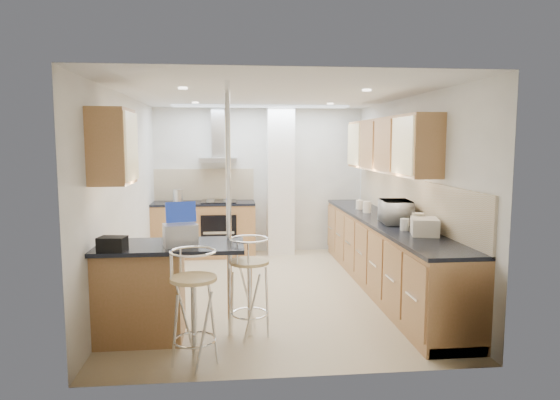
{
  "coord_description": "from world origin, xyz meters",
  "views": [
    {
      "loc": [
        -0.52,
        -6.27,
        1.93
      ],
      "look_at": [
        0.14,
        0.2,
        1.16
      ],
      "focal_mm": 32.0,
      "sensor_mm": 36.0,
      "label": 1
    }
  ],
  "objects": [
    {
      "name": "ground",
      "position": [
        0.0,
        0.0,
        0.0
      ],
      "size": [
        4.8,
        4.8,
        0.0
      ],
      "primitive_type": "plane",
      "color": "#CAB886",
      "rests_on": "ground"
    },
    {
      "name": "room_shell",
      "position": [
        0.32,
        0.38,
        1.54
      ],
      "size": [
        3.64,
        4.84,
        2.51
      ],
      "color": "beige",
      "rests_on": "ground"
    },
    {
      "name": "right_counter",
      "position": [
        1.5,
        0.0,
        0.46
      ],
      "size": [
        0.63,
        4.4,
        0.92
      ],
      "color": "#A07540",
      "rests_on": "ground"
    },
    {
      "name": "back_counter",
      "position": [
        -0.95,
        2.1,
        0.46
      ],
      "size": [
        1.7,
        0.63,
        0.92
      ],
      "color": "#A07540",
      "rests_on": "ground"
    },
    {
      "name": "peninsula",
      "position": [
        -1.12,
        -1.45,
        0.48
      ],
      "size": [
        1.47,
        0.72,
        0.94
      ],
      "color": "#A07540",
      "rests_on": "ground"
    },
    {
      "name": "microwave",
      "position": [
        1.53,
        -0.36,
        1.06
      ],
      "size": [
        0.4,
        0.55,
        0.29
      ],
      "primitive_type": "imported",
      "rotation": [
        0.0,
        0.0,
        1.48
      ],
      "color": "silver",
      "rests_on": "right_counter"
    },
    {
      "name": "laptop",
      "position": [
        -0.99,
        -1.54,
        1.05
      ],
      "size": [
        0.35,
        0.3,
        0.21
      ],
      "primitive_type": "cube",
      "rotation": [
        0.0,
        0.0,
        0.25
      ],
      "color": "#A6A8AE",
      "rests_on": "peninsula"
    },
    {
      "name": "bag",
      "position": [
        -1.58,
        -1.7,
        1.01
      ],
      "size": [
        0.27,
        0.21,
        0.13
      ],
      "primitive_type": "cube",
      "rotation": [
        0.0,
        0.0,
        -0.17
      ],
      "color": "black",
      "rests_on": "peninsula"
    },
    {
      "name": "bar_stool_near",
      "position": [
        -0.83,
        -2.1,
        0.51
      ],
      "size": [
        0.52,
        0.52,
        1.03
      ],
      "primitive_type": null,
      "rotation": [
        0.0,
        0.0,
        -0.29
      ],
      "color": "#DCBD76",
      "rests_on": "ground"
    },
    {
      "name": "bar_stool_end",
      "position": [
        -0.33,
        -1.47,
        0.5
      ],
      "size": [
        0.57,
        0.57,
        1.0
      ],
      "primitive_type": null,
      "rotation": [
        0.0,
        0.0,
        0.86
      ],
      "color": "#DCBD76",
      "rests_on": "ground"
    },
    {
      "name": "jar_a",
      "position": [
        1.43,
        0.6,
        1.0
      ],
      "size": [
        0.13,
        0.13,
        0.16
      ],
      "primitive_type": "cylinder",
      "rotation": [
        0.0,
        0.0,
        0.04
      ],
      "color": "#EFE5CF",
      "rests_on": "right_counter"
    },
    {
      "name": "jar_b",
      "position": [
        1.42,
        0.97,
        0.99
      ],
      "size": [
        0.13,
        0.13,
        0.14
      ],
      "primitive_type": "cylinder",
      "rotation": [
        0.0,
        0.0,
        -0.22
      ],
      "color": "#EFE5CF",
      "rests_on": "right_counter"
    },
    {
      "name": "jar_c",
      "position": [
        1.58,
        -0.93,
        1.03
      ],
      "size": [
        0.15,
        0.15,
        0.21
      ],
      "primitive_type": "cylinder",
      "rotation": [
        0.0,
        0.0,
        0.07
      ],
      "color": "#BDB497",
      "rests_on": "right_counter"
    },
    {
      "name": "jar_d",
      "position": [
        1.46,
        -0.84,
        0.99
      ],
      "size": [
        0.11,
        0.11,
        0.13
      ],
      "primitive_type": "cylinder",
      "rotation": [
        0.0,
        0.0,
        -0.11
      ],
      "color": "silver",
      "rests_on": "right_counter"
    },
    {
      "name": "bread_bin",
      "position": [
        1.58,
        -1.13,
        1.01
      ],
      "size": [
        0.36,
        0.41,
        0.18
      ],
      "primitive_type": "cube",
      "rotation": [
        0.0,
        0.0,
        -0.27
      ],
      "color": "#EFE5CF",
      "rests_on": "right_counter"
    },
    {
      "name": "kettle",
      "position": [
        -1.36,
        1.95,
        1.04
      ],
      "size": [
        0.16,
        0.16,
        0.23
      ],
      "primitive_type": "cylinder",
      "color": "silver",
      "rests_on": "back_counter"
    }
  ]
}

